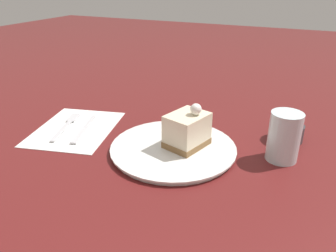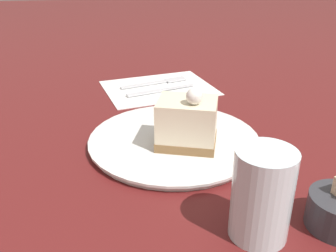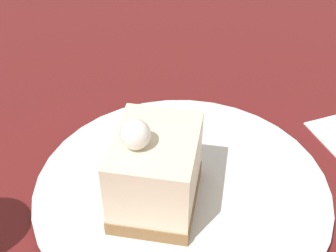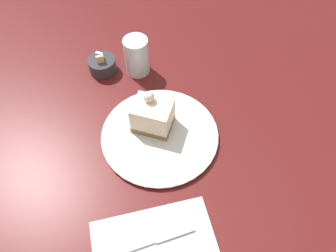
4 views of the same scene
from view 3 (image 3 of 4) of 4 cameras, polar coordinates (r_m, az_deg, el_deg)
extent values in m
plane|color=#5B1919|center=(0.46, -1.57, -8.61)|extent=(4.00, 4.00, 0.00)
cylinder|color=silver|center=(0.46, 1.61, -7.40)|extent=(0.27, 0.27, 0.01)
cylinder|color=silver|center=(0.46, 1.62, -7.05)|extent=(0.28, 0.28, 0.00)
cube|color=olive|center=(0.43, -1.56, -8.49)|extent=(0.09, 0.11, 0.01)
cube|color=beige|center=(0.41, -1.65, -4.88)|extent=(0.09, 0.11, 0.06)
sphere|color=white|center=(0.37, -4.03, -1.02)|extent=(0.03, 0.03, 0.03)
camera|label=1|loc=(0.93, -25.09, 37.89)|focal=35.00mm
camera|label=2|loc=(0.63, -62.37, 15.93)|focal=40.00mm
camera|label=4|loc=(0.67, 78.41, 47.22)|focal=35.00mm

